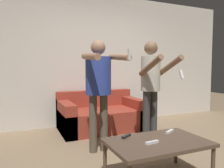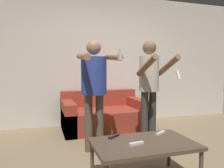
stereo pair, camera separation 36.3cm
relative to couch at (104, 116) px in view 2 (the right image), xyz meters
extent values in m
plane|color=#937A5B|center=(0.15, -1.51, -0.25)|extent=(14.00, 14.00, 0.00)
cube|color=silver|center=(0.15, 0.50, 1.10)|extent=(6.40, 0.06, 2.70)
cube|color=#9E3828|center=(0.00, -0.04, -0.06)|extent=(1.55, 0.93, 0.39)
cube|color=#9E3828|center=(0.00, 0.35, 0.30)|extent=(1.55, 0.16, 0.32)
cube|color=#9E3828|center=(-0.68, -0.04, 0.03)|extent=(0.20, 0.93, 0.56)
cube|color=#9E3828|center=(0.68, -0.04, 0.03)|extent=(0.20, 0.93, 0.56)
cylinder|color=brown|center=(-0.50, -1.05, 0.15)|extent=(0.11, 0.11, 0.81)
cylinder|color=brown|center=(-0.34, -1.05, 0.15)|extent=(0.11, 0.11, 0.81)
cylinder|color=#2D429E|center=(-0.42, -1.05, 0.82)|extent=(0.35, 0.35, 0.52)
sphere|color=#A87A5B|center=(-0.42, -1.05, 1.20)|extent=(0.20, 0.20, 0.20)
cylinder|color=#A87A5B|center=(-0.62, -1.32, 1.06)|extent=(0.08, 0.54, 0.11)
cylinder|color=#A87A5B|center=(-0.23, -1.32, 1.06)|extent=(0.08, 0.54, 0.11)
cube|color=white|center=(-0.23, -1.58, 1.08)|extent=(0.04, 0.04, 0.13)
cylinder|color=#383838|center=(0.36, -1.05, 0.16)|extent=(0.11, 0.11, 0.82)
cylinder|color=#383838|center=(0.49, -1.05, 0.16)|extent=(0.11, 0.11, 0.82)
cylinder|color=beige|center=(0.42, -1.05, 0.83)|extent=(0.29, 0.29, 0.52)
sphere|color=brown|center=(0.42, -1.05, 1.22)|extent=(0.20, 0.20, 0.20)
cylinder|color=brown|center=(0.26, -1.29, 0.95)|extent=(0.08, 0.53, 0.30)
cylinder|color=brown|center=(0.59, -1.29, 0.95)|extent=(0.08, 0.53, 0.30)
cube|color=white|center=(0.59, -1.54, 0.83)|extent=(0.04, 0.08, 0.13)
cube|color=brown|center=(-0.15, -2.06, 0.16)|extent=(1.02, 0.64, 0.04)
cylinder|color=brown|center=(-0.62, -1.78, -0.05)|extent=(0.04, 0.04, 0.39)
cylinder|color=brown|center=(0.32, -1.78, -0.05)|extent=(0.04, 0.04, 0.39)
cube|color=white|center=(-0.25, -2.11, 0.19)|extent=(0.15, 0.05, 0.02)
cube|color=white|center=(0.15, -1.88, 0.19)|extent=(0.15, 0.10, 0.02)
cube|color=black|center=(-0.39, -1.83, 0.19)|extent=(0.15, 0.11, 0.02)
camera|label=1|loc=(-1.44, -3.87, 0.92)|focal=35.00mm
camera|label=2|loc=(-1.10, -4.00, 0.92)|focal=35.00mm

